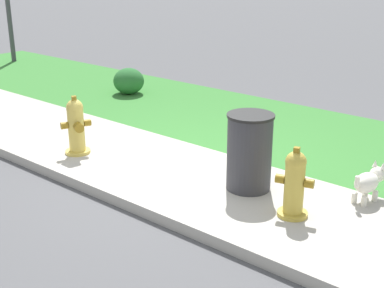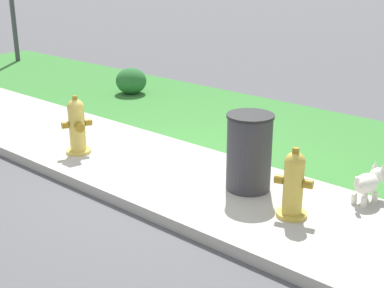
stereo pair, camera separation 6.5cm
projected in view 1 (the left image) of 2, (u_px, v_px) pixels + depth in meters
ground_plane at (183, 176)px, 6.32m from camera, size 120.00×120.00×0.00m
sidewalk_pavement at (183, 175)px, 6.32m from camera, size 18.00×1.81×0.01m
grass_verge at (284, 130)px, 7.95m from camera, size 18.00×2.75×0.01m
street_curb at (121, 199)px, 5.59m from camera, size 18.00×0.16×0.12m
fire_hydrant_far_end at (76, 127)px, 6.89m from camera, size 0.37×0.39×0.78m
fire_hydrant_near_corner at (295, 184)px, 5.23m from camera, size 0.39×0.36×0.73m
small_white_dog at (369, 181)px, 5.60m from camera, size 0.26×0.50×0.41m
trash_bin at (249, 152)px, 5.82m from camera, size 0.52×0.52×0.87m
shrub_bush_near_lamp at (129, 81)px, 9.93m from camera, size 0.57×0.57×0.48m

